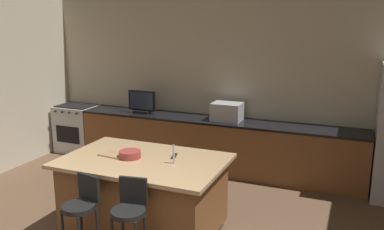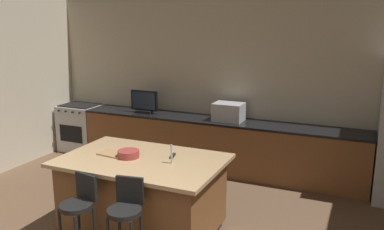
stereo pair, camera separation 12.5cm
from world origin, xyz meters
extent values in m
cube|color=beige|center=(0.00, 4.37, 1.45)|extent=(7.14, 0.12, 2.90)
cube|color=brown|center=(-0.07, 3.99, 0.43)|extent=(4.86, 0.60, 0.86)
cube|color=black|center=(-0.07, 3.99, 0.88)|extent=(4.89, 0.62, 0.04)
cube|color=black|center=(-0.14, 1.72, 0.04)|extent=(1.66, 1.00, 0.09)
cube|color=brown|center=(-0.14, 1.72, 0.48)|extent=(1.74, 1.08, 0.79)
cube|color=tan|center=(-0.14, 1.72, 0.90)|extent=(1.90, 1.24, 0.04)
cube|color=#B7BABF|center=(-2.89, 3.99, 0.45)|extent=(0.74, 0.60, 0.90)
cube|color=black|center=(-2.89, 3.69, 0.40)|extent=(0.52, 0.01, 0.32)
cube|color=black|center=(-2.89, 3.99, 0.91)|extent=(0.67, 0.50, 0.02)
cylinder|color=black|center=(-3.14, 3.68, 0.84)|extent=(0.04, 0.03, 0.04)
cylinder|color=black|center=(-2.97, 3.68, 0.84)|extent=(0.04, 0.03, 0.04)
cylinder|color=black|center=(-2.81, 3.68, 0.84)|extent=(0.04, 0.03, 0.04)
cylinder|color=black|center=(-2.64, 3.68, 0.84)|extent=(0.04, 0.03, 0.04)
cube|color=#B7BABF|center=(0.15, 3.99, 1.04)|extent=(0.48, 0.36, 0.29)
cube|color=black|center=(-1.41, 3.94, 0.92)|extent=(0.31, 0.16, 0.05)
cube|color=black|center=(-1.41, 3.94, 1.12)|extent=(0.51, 0.05, 0.35)
cube|color=#1E2D47|center=(-1.41, 3.92, 1.12)|extent=(0.45, 0.01, 0.30)
cylinder|color=#B2B2B7|center=(0.12, 4.09, 1.02)|extent=(0.02, 0.02, 0.24)
cylinder|color=#B2B2B7|center=(0.25, 1.72, 1.03)|extent=(0.02, 0.02, 0.22)
cylinder|color=black|center=(-0.43, 0.88, 0.64)|extent=(0.34, 0.34, 0.05)
cube|color=black|center=(-0.41, 1.02, 0.80)|extent=(0.29, 0.09, 0.28)
cylinder|color=black|center=(-0.53, 1.02, 0.31)|extent=(0.03, 0.03, 0.61)
cylinder|color=black|center=(0.14, 0.90, 0.68)|extent=(0.34, 0.34, 0.05)
cube|color=black|center=(0.11, 1.05, 0.84)|extent=(0.29, 0.08, 0.28)
cylinder|color=#993833|center=(-0.31, 1.69, 0.97)|extent=(0.25, 0.25, 0.09)
cube|color=black|center=(-0.35, 1.84, 0.93)|extent=(0.07, 0.15, 0.01)
cube|color=black|center=(0.15, 1.93, 0.93)|extent=(0.08, 0.18, 0.02)
cube|color=#A87F51|center=(-0.54, 1.70, 0.93)|extent=(0.36, 0.25, 0.02)
camera|label=1|loc=(2.09, -2.20, 2.49)|focal=37.88mm
camera|label=2|loc=(2.21, -2.15, 2.49)|focal=37.88mm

